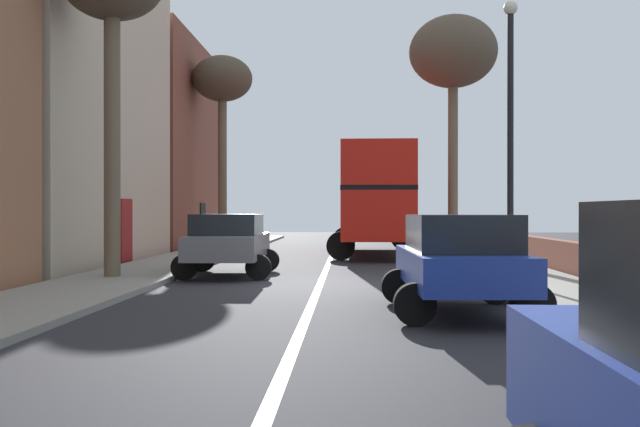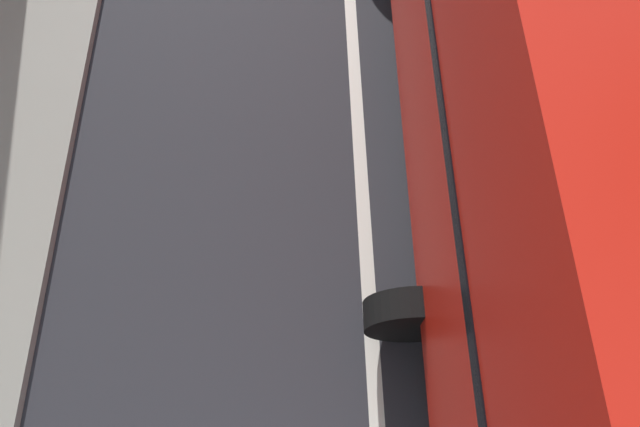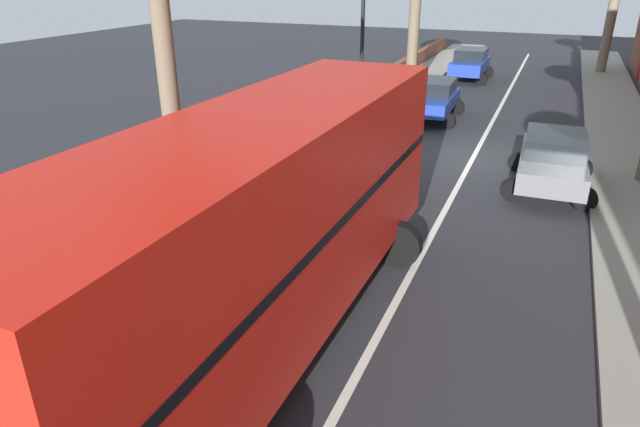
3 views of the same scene
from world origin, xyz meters
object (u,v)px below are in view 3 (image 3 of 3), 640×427
at_px(parked_car_grey_left_3, 553,159).
at_px(lamppost_right, 362,36).
at_px(double_decker_bus, 265,220).
at_px(parked_car_blue_right_0, 470,63).
at_px(litter_bin_right, 375,95).
at_px(parked_car_blue_right_1, 433,97).

height_order(parked_car_grey_left_3, lamppost_right, lamppost_right).
xyz_separation_m(double_decker_bus, parked_car_blue_right_0, (0.80, -26.44, -1.38)).
distance_m(parked_car_blue_right_0, lamppost_right, 14.57).
relative_size(parked_car_blue_right_0, lamppost_right, 0.66).
distance_m(parked_car_grey_left_3, lamppost_right, 7.80).
height_order(parked_car_blue_right_0, litter_bin_right, parked_car_blue_right_0).
bearing_deg(double_decker_bus, parked_car_grey_left_3, -113.26).
relative_size(parked_car_blue_right_1, litter_bin_right, 3.88).
distance_m(double_decker_bus, parked_car_blue_right_1, 16.75).
height_order(parked_car_grey_left_3, litter_bin_right, parked_car_grey_left_3).
relative_size(parked_car_blue_right_0, parked_car_blue_right_1, 1.00).
height_order(parked_car_blue_right_1, parked_car_grey_left_3, parked_car_blue_right_1).
xyz_separation_m(parked_car_blue_right_1, parked_car_grey_left_3, (-5.00, 6.90, -0.00)).
relative_size(parked_car_blue_right_1, parked_car_grey_left_3, 0.98).
relative_size(double_decker_bus, parked_car_blue_right_0, 2.55).
height_order(parked_car_blue_right_1, lamppost_right, lamppost_right).
bearing_deg(parked_car_grey_left_3, lamppost_right, -20.22).
bearing_deg(parked_car_blue_right_0, parked_car_grey_left_3, 106.68).
xyz_separation_m(lamppost_right, litter_bin_right, (1.00, -5.05, -3.15)).
height_order(double_decker_bus, parked_car_blue_right_0, double_decker_bus).
relative_size(parked_car_grey_left_3, lamppost_right, 0.67).
xyz_separation_m(double_decker_bus, litter_bin_right, (3.60, -17.32, -1.69)).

